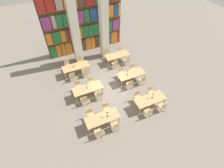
% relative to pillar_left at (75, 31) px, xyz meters
% --- Properties ---
extents(ground_plane, '(40.00, 40.00, 0.00)m').
position_rel_pillar_left_xyz_m(ground_plane, '(1.21, -3.99, -3.00)').
color(ground_plane, gray).
extents(bookshelf_bank, '(6.97, 0.35, 5.50)m').
position_rel_pillar_left_xyz_m(bookshelf_bank, '(1.21, 1.60, -0.39)').
color(bookshelf_bank, brown).
rests_on(bookshelf_bank, ground_plane).
extents(pillar_left, '(0.63, 0.63, 6.00)m').
position_rel_pillar_left_xyz_m(pillar_left, '(0.00, 0.00, 0.00)').
color(pillar_left, silver).
rests_on(pillar_left, ground_plane).
extents(pillar_center, '(0.63, 0.63, 6.00)m').
position_rel_pillar_left_xyz_m(pillar_center, '(2.41, 0.00, 0.00)').
color(pillar_center, silver).
rests_on(pillar_center, ground_plane).
extents(reading_table_0, '(2.15, 0.87, 0.73)m').
position_rel_pillar_left_xyz_m(reading_table_0, '(-0.54, -6.68, -2.34)').
color(reading_table_0, tan).
rests_on(reading_table_0, ground_plane).
extents(chair_0, '(0.42, 0.40, 0.89)m').
position_rel_pillar_left_xyz_m(chair_0, '(-1.09, -7.40, -2.51)').
color(chair_0, tan).
rests_on(chair_0, ground_plane).
extents(chair_1, '(0.42, 0.40, 0.89)m').
position_rel_pillar_left_xyz_m(chair_1, '(-1.09, -5.96, -2.51)').
color(chair_1, tan).
rests_on(chair_1, ground_plane).
extents(chair_2, '(0.42, 0.40, 0.89)m').
position_rel_pillar_left_xyz_m(chair_2, '(0.00, -7.40, -2.51)').
color(chair_2, tan).
rests_on(chair_2, ground_plane).
extents(chair_3, '(0.42, 0.40, 0.89)m').
position_rel_pillar_left_xyz_m(chair_3, '(0.00, -5.96, -2.51)').
color(chair_3, tan).
rests_on(chair_3, ground_plane).
extents(desk_lamp_0, '(0.14, 0.14, 0.45)m').
position_rel_pillar_left_xyz_m(desk_lamp_0, '(-0.21, -6.72, -1.97)').
color(desk_lamp_0, brown).
rests_on(desk_lamp_0, reading_table_0).
extents(reading_table_1, '(2.15, 0.87, 0.73)m').
position_rel_pillar_left_xyz_m(reading_table_1, '(2.94, -6.64, -2.34)').
color(reading_table_1, tan).
rests_on(reading_table_1, ground_plane).
extents(chair_4, '(0.42, 0.40, 0.89)m').
position_rel_pillar_left_xyz_m(chair_4, '(2.40, -7.36, -2.51)').
color(chair_4, tan).
rests_on(chair_4, ground_plane).
extents(chair_5, '(0.42, 0.40, 0.89)m').
position_rel_pillar_left_xyz_m(chair_5, '(2.40, -5.92, -2.51)').
color(chair_5, tan).
rests_on(chair_5, ground_plane).
extents(chair_6, '(0.42, 0.40, 0.89)m').
position_rel_pillar_left_xyz_m(chair_6, '(3.48, -7.36, -2.51)').
color(chair_6, tan).
rests_on(chair_6, ground_plane).
extents(chair_7, '(0.42, 0.40, 0.89)m').
position_rel_pillar_left_xyz_m(chair_7, '(3.48, -5.92, -2.51)').
color(chair_7, tan).
rests_on(chair_7, ground_plane).
extents(desk_lamp_1, '(0.14, 0.14, 0.44)m').
position_rel_pillar_left_xyz_m(desk_lamp_1, '(3.12, -6.60, -1.97)').
color(desk_lamp_1, brown).
rests_on(desk_lamp_1, reading_table_1).
extents(reading_table_2, '(2.15, 0.87, 0.73)m').
position_rel_pillar_left_xyz_m(reading_table_2, '(-0.56, -3.98, -2.34)').
color(reading_table_2, tan).
rests_on(reading_table_2, ground_plane).
extents(chair_8, '(0.42, 0.40, 0.89)m').
position_rel_pillar_left_xyz_m(chair_8, '(-1.10, -4.70, -2.51)').
color(chair_8, tan).
rests_on(chair_8, ground_plane).
extents(chair_9, '(0.42, 0.40, 0.89)m').
position_rel_pillar_left_xyz_m(chair_9, '(-1.10, -3.26, -2.51)').
color(chair_9, tan).
rests_on(chair_9, ground_plane).
extents(chair_10, '(0.42, 0.40, 0.89)m').
position_rel_pillar_left_xyz_m(chair_10, '(-0.02, -4.70, -2.51)').
color(chair_10, tan).
rests_on(chair_10, ground_plane).
extents(chair_11, '(0.42, 0.40, 0.89)m').
position_rel_pillar_left_xyz_m(chair_11, '(-0.02, -3.26, -2.51)').
color(chair_11, tan).
rests_on(chair_11, ground_plane).
extents(desk_lamp_2, '(0.14, 0.14, 0.40)m').
position_rel_pillar_left_xyz_m(desk_lamp_2, '(-0.61, -3.94, -2.00)').
color(desk_lamp_2, brown).
rests_on(desk_lamp_2, reading_table_2).
extents(reading_table_3, '(2.15, 0.87, 0.73)m').
position_rel_pillar_left_xyz_m(reading_table_3, '(2.99, -3.93, -2.34)').
color(reading_table_3, tan).
rests_on(reading_table_3, ground_plane).
extents(chair_12, '(0.42, 0.40, 0.89)m').
position_rel_pillar_left_xyz_m(chair_12, '(2.48, -4.65, -2.51)').
color(chair_12, tan).
rests_on(chair_12, ground_plane).
extents(chair_13, '(0.42, 0.40, 0.89)m').
position_rel_pillar_left_xyz_m(chair_13, '(2.48, -3.21, -2.51)').
color(chair_13, tan).
rests_on(chair_13, ground_plane).
extents(chair_14, '(0.42, 0.40, 0.89)m').
position_rel_pillar_left_xyz_m(chair_14, '(3.55, -4.65, -2.51)').
color(chair_14, tan).
rests_on(chair_14, ground_plane).
extents(chair_15, '(0.42, 0.40, 0.89)m').
position_rel_pillar_left_xyz_m(chair_15, '(3.55, -3.21, -2.51)').
color(chair_15, tan).
rests_on(chair_15, ground_plane).
extents(desk_lamp_3, '(0.14, 0.14, 0.39)m').
position_rel_pillar_left_xyz_m(desk_lamp_3, '(2.65, -3.92, -2.00)').
color(desk_lamp_3, brown).
rests_on(desk_lamp_3, reading_table_3).
extents(reading_table_4, '(2.15, 0.87, 0.73)m').
position_rel_pillar_left_xyz_m(reading_table_4, '(-0.67, -1.32, -2.34)').
color(reading_table_4, tan).
rests_on(reading_table_4, ground_plane).
extents(chair_16, '(0.42, 0.40, 0.89)m').
position_rel_pillar_left_xyz_m(chair_16, '(-1.20, -2.04, -2.51)').
color(chair_16, tan).
rests_on(chair_16, ground_plane).
extents(chair_17, '(0.42, 0.40, 0.89)m').
position_rel_pillar_left_xyz_m(chair_17, '(-1.20, -0.60, -2.51)').
color(chair_17, tan).
rests_on(chair_17, ground_plane).
extents(chair_18, '(0.42, 0.40, 0.89)m').
position_rel_pillar_left_xyz_m(chair_18, '(-0.13, -2.04, -2.51)').
color(chair_18, tan).
rests_on(chair_18, ground_plane).
extents(chair_19, '(0.42, 0.40, 0.89)m').
position_rel_pillar_left_xyz_m(chair_19, '(-0.13, -0.60, -2.51)').
color(chair_19, tan).
rests_on(chair_19, ground_plane).
extents(desk_lamp_4, '(0.14, 0.14, 0.46)m').
position_rel_pillar_left_xyz_m(desk_lamp_4, '(-0.84, -1.30, -1.96)').
color(desk_lamp_4, brown).
rests_on(desk_lamp_4, reading_table_4).
extents(reading_table_5, '(2.15, 0.87, 0.73)m').
position_rel_pillar_left_xyz_m(reading_table_5, '(3.05, -1.33, -2.34)').
color(reading_table_5, tan).
rests_on(reading_table_5, ground_plane).
extents(chair_20, '(0.42, 0.40, 0.89)m').
position_rel_pillar_left_xyz_m(chair_20, '(2.48, -2.05, -2.51)').
color(chair_20, tan).
rests_on(chair_20, ground_plane).
extents(chair_21, '(0.42, 0.40, 0.89)m').
position_rel_pillar_left_xyz_m(chair_21, '(2.48, -0.61, -2.51)').
color(chair_21, tan).
rests_on(chair_21, ground_plane).
extents(chair_22, '(0.42, 0.40, 0.89)m').
position_rel_pillar_left_xyz_m(chair_22, '(3.64, -2.05, -2.51)').
color(chair_22, tan).
rests_on(chair_22, ground_plane).
extents(chair_23, '(0.42, 0.40, 0.89)m').
position_rel_pillar_left_xyz_m(chair_23, '(3.64, -0.61, -2.51)').
color(chair_23, tan).
rests_on(chair_23, ground_plane).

